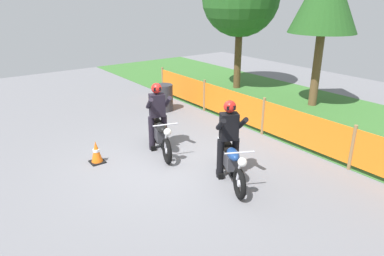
{
  "coord_description": "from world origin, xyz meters",
  "views": [
    {
      "loc": [
        6.17,
        -3.88,
        3.65
      ],
      "look_at": [
        0.36,
        0.37,
        0.9
      ],
      "focal_mm": 32.81,
      "sensor_mm": 36.0,
      "label": 1
    }
  ],
  "objects_px": {
    "rider_trailing": "(229,137)",
    "traffic_cone": "(96,152)",
    "motorcycle_trailing": "(230,162)",
    "spare_drum": "(164,98)",
    "motorcycle_lead": "(160,135)",
    "rider_lead": "(157,113)"
  },
  "relations": [
    {
      "from": "motorcycle_trailing",
      "to": "traffic_cone",
      "type": "distance_m",
      "value": 3.12
    },
    {
      "from": "motorcycle_trailing",
      "to": "spare_drum",
      "type": "relative_size",
      "value": 2.03
    },
    {
      "from": "traffic_cone",
      "to": "spare_drum",
      "type": "relative_size",
      "value": 0.6
    },
    {
      "from": "motorcycle_lead",
      "to": "spare_drum",
      "type": "bearing_deg",
      "value": 164.05
    },
    {
      "from": "motorcycle_trailing",
      "to": "traffic_cone",
      "type": "xyz_separation_m",
      "value": [
        -2.46,
        -1.9,
        -0.19
      ]
    },
    {
      "from": "motorcycle_lead",
      "to": "rider_lead",
      "type": "bearing_deg",
      "value": -179.49
    },
    {
      "from": "motorcycle_lead",
      "to": "spare_drum",
      "type": "relative_size",
      "value": 2.15
    },
    {
      "from": "rider_lead",
      "to": "traffic_cone",
      "type": "xyz_separation_m",
      "value": [
        -0.15,
        -1.56,
        -0.69
      ]
    },
    {
      "from": "traffic_cone",
      "to": "spare_drum",
      "type": "height_order",
      "value": "spare_drum"
    },
    {
      "from": "rider_trailing",
      "to": "traffic_cone",
      "type": "xyz_separation_m",
      "value": [
        -2.29,
        -1.98,
        -0.66
      ]
    },
    {
      "from": "motorcycle_trailing",
      "to": "motorcycle_lead",
      "type": "bearing_deg",
      "value": -142.61
    },
    {
      "from": "traffic_cone",
      "to": "motorcycle_lead",
      "type": "bearing_deg",
      "value": 76.61
    },
    {
      "from": "rider_lead",
      "to": "motorcycle_trailing",
      "type": "bearing_deg",
      "value": 26.12
    },
    {
      "from": "motorcycle_lead",
      "to": "rider_trailing",
      "type": "relative_size",
      "value": 1.12
    },
    {
      "from": "rider_trailing",
      "to": "traffic_cone",
      "type": "distance_m",
      "value": 3.1
    },
    {
      "from": "motorcycle_trailing",
      "to": "rider_trailing",
      "type": "distance_m",
      "value": 0.51
    },
    {
      "from": "motorcycle_lead",
      "to": "rider_lead",
      "type": "relative_size",
      "value": 1.12
    },
    {
      "from": "motorcycle_trailing",
      "to": "spare_drum",
      "type": "distance_m",
      "value": 5.08
    },
    {
      "from": "rider_trailing",
      "to": "spare_drum",
      "type": "height_order",
      "value": "rider_trailing"
    },
    {
      "from": "motorcycle_lead",
      "to": "traffic_cone",
      "type": "bearing_deg",
      "value": -85.67
    },
    {
      "from": "motorcycle_trailing",
      "to": "rider_lead",
      "type": "bearing_deg",
      "value": -145.06
    },
    {
      "from": "motorcycle_trailing",
      "to": "rider_trailing",
      "type": "relative_size",
      "value": 1.06
    }
  ]
}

